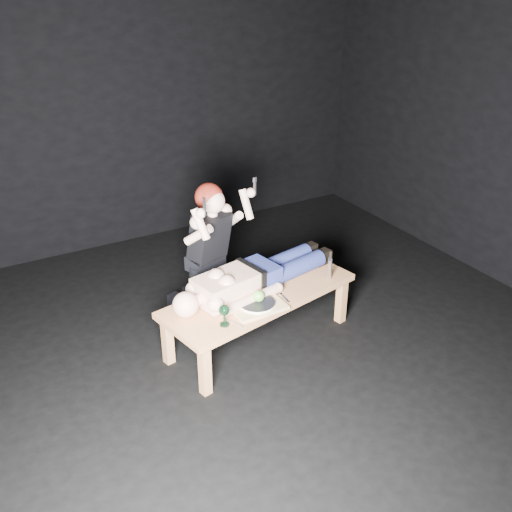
{
  "coord_description": "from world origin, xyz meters",
  "views": [
    {
      "loc": [
        -1.97,
        -3.27,
        2.81
      ],
      "look_at": [
        0.01,
        0.2,
        0.75
      ],
      "focal_mm": 41.34,
      "sensor_mm": 36.0,
      "label": 1
    }
  ],
  "objects_px": {
    "kneeling_woman": "(203,249)",
    "lying_man": "(256,273)",
    "goblet": "(224,315)",
    "carving_knife": "(330,265)",
    "table": "(259,317)",
    "serving_tray": "(257,306)"
  },
  "relations": [
    {
      "from": "kneeling_woman",
      "to": "serving_tray",
      "type": "xyz_separation_m",
      "value": [
        0.08,
        -0.75,
        -0.17
      ]
    },
    {
      "from": "goblet",
      "to": "carving_knife",
      "type": "xyz_separation_m",
      "value": [
        1.04,
        0.17,
        0.04
      ]
    },
    {
      "from": "kneeling_woman",
      "to": "carving_knife",
      "type": "relative_size",
      "value": 5.01
    },
    {
      "from": "kneeling_woman",
      "to": "serving_tray",
      "type": "relative_size",
      "value": 3.16
    },
    {
      "from": "lying_man",
      "to": "kneeling_woman",
      "type": "xyz_separation_m",
      "value": [
        -0.23,
        0.48,
        0.06
      ]
    },
    {
      "from": "kneeling_woman",
      "to": "goblet",
      "type": "xyz_separation_m",
      "value": [
        -0.24,
        -0.84,
        -0.1
      ]
    },
    {
      "from": "table",
      "to": "lying_man",
      "type": "height_order",
      "value": "lying_man"
    },
    {
      "from": "goblet",
      "to": "lying_man",
      "type": "bearing_deg",
      "value": 38.08
    },
    {
      "from": "lying_man",
      "to": "kneeling_woman",
      "type": "distance_m",
      "value": 0.53
    },
    {
      "from": "kneeling_woman",
      "to": "serving_tray",
      "type": "distance_m",
      "value": 0.78
    },
    {
      "from": "lying_man",
      "to": "serving_tray",
      "type": "height_order",
      "value": "lying_man"
    },
    {
      "from": "kneeling_woman",
      "to": "carving_knife",
      "type": "xyz_separation_m",
      "value": [
        0.81,
        -0.67,
        -0.06
      ]
    },
    {
      "from": "kneeling_woman",
      "to": "lying_man",
      "type": "bearing_deg",
      "value": -83.4
    },
    {
      "from": "lying_man",
      "to": "goblet",
      "type": "bearing_deg",
      "value": -152.9
    },
    {
      "from": "goblet",
      "to": "carving_knife",
      "type": "relative_size",
      "value": 0.66
    },
    {
      "from": "kneeling_woman",
      "to": "goblet",
      "type": "bearing_deg",
      "value": -124.75
    },
    {
      "from": "lying_man",
      "to": "serving_tray",
      "type": "bearing_deg",
      "value": -129.25
    },
    {
      "from": "kneeling_woman",
      "to": "carving_knife",
      "type": "height_order",
      "value": "kneeling_woman"
    },
    {
      "from": "carving_knife",
      "to": "lying_man",
      "type": "bearing_deg",
      "value": 150.57
    },
    {
      "from": "kneeling_woman",
      "to": "goblet",
      "type": "height_order",
      "value": "kneeling_woman"
    },
    {
      "from": "table",
      "to": "kneeling_woman",
      "type": "bearing_deg",
      "value": 98.31
    },
    {
      "from": "carving_knife",
      "to": "serving_tray",
      "type": "bearing_deg",
      "value": 175.62
    }
  ]
}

